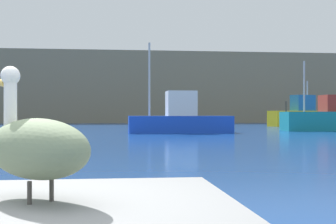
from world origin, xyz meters
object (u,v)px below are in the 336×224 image
pelican (35,146)px  fishing_boat_yellow (297,114)px  fishing_boat_blue (180,119)px  fishing_boat_teal (334,118)px

pelican → fishing_boat_yellow: size_ratio=0.23×
pelican → fishing_boat_yellow: 43.99m
fishing_boat_blue → fishing_boat_teal: 11.07m
pelican → fishing_boat_blue: fishing_boat_blue is taller
pelican → fishing_boat_teal: bearing=-67.4°
fishing_boat_blue → fishing_boat_yellow: (12.79, 14.21, 0.23)m
fishing_boat_blue → fishing_boat_yellow: fishing_boat_blue is taller
pelican → fishing_boat_yellow: fishing_boat_yellow is taller
fishing_boat_teal → fishing_boat_yellow: (1.97, 11.83, 0.24)m
fishing_boat_blue → pelican: bearing=80.3°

